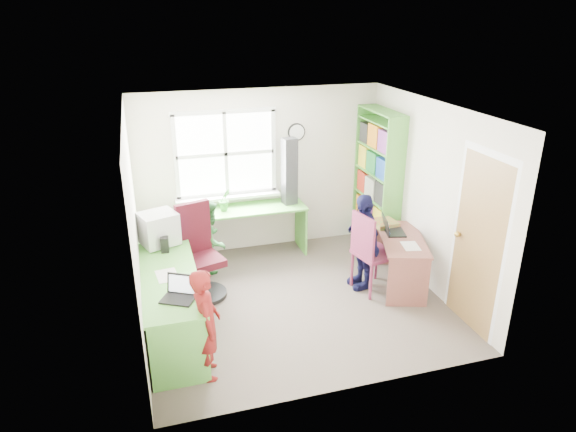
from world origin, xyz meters
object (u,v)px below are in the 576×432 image
at_px(right_desk, 401,251).
at_px(bookshelf, 377,184).
at_px(crt_monitor, 159,229).
at_px(cd_tower, 289,171).
at_px(person_navy, 362,241).
at_px(l_desk, 189,295).
at_px(person_green, 211,241).
at_px(potted_plant, 225,200).
at_px(laptop_right, 391,229).
at_px(wooden_chair, 370,250).
at_px(laptop_left, 180,293).
at_px(person_red, 206,324).
at_px(swivel_chair, 200,257).

height_order(right_desk, bookshelf, bookshelf).
height_order(bookshelf, crt_monitor, bookshelf).
bearing_deg(cd_tower, person_navy, -74.80).
xyz_separation_m(l_desk, person_green, (0.42, 1.15, 0.11)).
bearing_deg(potted_plant, laptop_right, -31.50).
height_order(wooden_chair, laptop_left, wooden_chair).
xyz_separation_m(right_desk, person_red, (-2.69, -1.10, 0.10)).
height_order(potted_plant, person_navy, person_navy).
bearing_deg(potted_plant, person_navy, -40.04).
bearing_deg(laptop_left, cd_tower, 80.05).
bearing_deg(person_navy, l_desk, -83.10).
bearing_deg(person_navy, swivel_chair, -103.92).
height_order(person_red, person_green, person_red).
bearing_deg(laptop_left, potted_plant, 98.06).
xyz_separation_m(crt_monitor, cd_tower, (1.91, 0.92, 0.28)).
xyz_separation_m(swivel_chair, person_green, (0.20, 0.36, 0.04)).
bearing_deg(wooden_chair, swivel_chair, 152.79).
relative_size(laptop_right, person_navy, 0.30).
bearing_deg(potted_plant, crt_monitor, -136.66).
relative_size(person_green, person_navy, 0.88).
distance_m(right_desk, laptop_left, 3.02).
height_order(swivel_chair, laptop_left, swivel_chair).
xyz_separation_m(l_desk, person_red, (0.09, -0.81, 0.13)).
bearing_deg(laptop_left, right_desk, 44.48).
bearing_deg(bookshelf, potted_plant, 174.06).
height_order(wooden_chair, person_red, person_red).
distance_m(right_desk, cd_tower, 1.95).
bearing_deg(person_navy, bookshelf, 143.92).
bearing_deg(l_desk, potted_plant, 67.11).
xyz_separation_m(right_desk, laptop_right, (-0.07, 0.19, 0.24)).
height_order(laptop_left, person_green, person_green).
bearing_deg(wooden_chair, person_navy, 93.01).
xyz_separation_m(laptop_left, potted_plant, (0.84, 2.22, 0.11)).
height_order(l_desk, swivel_chair, swivel_chair).
bearing_deg(cd_tower, person_red, -130.87).
relative_size(potted_plant, person_navy, 0.25).
bearing_deg(crt_monitor, potted_plant, 23.66).
bearing_deg(bookshelf, person_green, -172.78).
relative_size(bookshelf, person_green, 1.87).
bearing_deg(l_desk, person_green, 69.91).
height_order(wooden_chair, cd_tower, cd_tower).
relative_size(bookshelf, wooden_chair, 1.95).
relative_size(l_desk, potted_plant, 9.02).
distance_m(l_desk, person_navy, 2.31).
relative_size(cd_tower, potted_plant, 2.98).
bearing_deg(person_red, right_desk, -65.29).
bearing_deg(person_red, crt_monitor, 13.66).
bearing_deg(bookshelf, wooden_chair, -118.04).
relative_size(cd_tower, person_navy, 0.76).
xyz_separation_m(cd_tower, potted_plant, (-0.96, -0.02, -0.32)).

